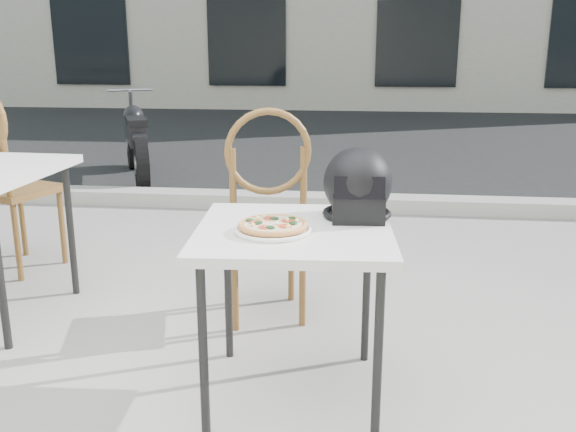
# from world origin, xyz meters

# --- Properties ---
(ground) EXTENTS (80.00, 80.00, 0.00)m
(ground) POSITION_xyz_m (0.00, 0.00, 0.00)
(ground) COLOR gray
(ground) RESTS_ON ground
(street_asphalt) EXTENTS (30.00, 8.00, 0.00)m
(street_asphalt) POSITION_xyz_m (0.00, 7.00, 0.00)
(street_asphalt) COLOR black
(street_asphalt) RESTS_ON ground
(curb) EXTENTS (30.00, 0.25, 0.12)m
(curb) POSITION_xyz_m (0.00, 3.00, 0.06)
(curb) COLOR #9F9C95
(curb) RESTS_ON ground
(cafe_table_main) EXTENTS (0.78, 0.78, 0.70)m
(cafe_table_main) POSITION_xyz_m (0.41, 0.01, 0.64)
(cafe_table_main) COLOR silver
(cafe_table_main) RESTS_ON ground
(plate) EXTENTS (0.36, 0.36, 0.02)m
(plate) POSITION_xyz_m (0.34, -0.05, 0.71)
(plate) COLOR white
(plate) RESTS_ON cafe_table_main
(pizza) EXTENTS (0.34, 0.34, 0.03)m
(pizza) POSITION_xyz_m (0.34, -0.05, 0.73)
(pizza) COLOR #E09851
(pizza) RESTS_ON plate
(helmet) EXTENTS (0.29, 0.30, 0.28)m
(helmet) POSITION_xyz_m (0.65, 0.19, 0.82)
(helmet) COLOR black
(helmet) RESTS_ON cafe_table_main
(cafe_chair_main) EXTENTS (0.51, 0.51, 1.09)m
(cafe_chair_main) POSITION_xyz_m (0.20, 0.70, 0.61)
(cafe_chair_main) COLOR brown
(cafe_chair_main) RESTS_ON ground
(cafe_chair_side) EXTENTS (0.57, 0.57, 1.15)m
(cafe_chair_side) POSITION_xyz_m (-1.47, 1.24, 0.64)
(cafe_chair_side) COLOR brown
(cafe_chair_side) RESTS_ON ground
(motorcycle) EXTENTS (0.81, 1.69, 0.90)m
(motorcycle) POSITION_xyz_m (-1.62, 3.98, 0.39)
(motorcycle) COLOR black
(motorcycle) RESTS_ON street_asphalt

